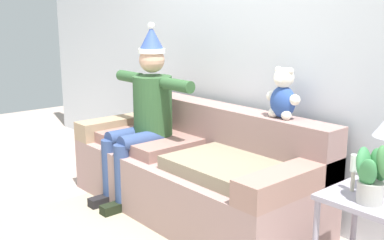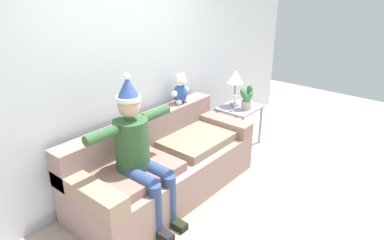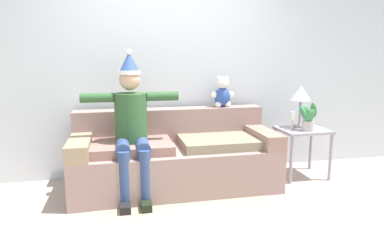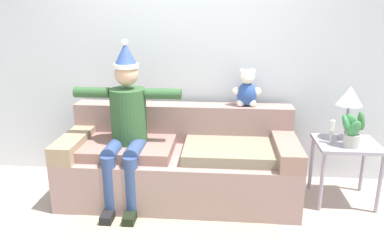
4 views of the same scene
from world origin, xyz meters
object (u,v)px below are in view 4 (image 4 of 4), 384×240
(couch, at_px, (180,162))
(side_table, at_px, (346,152))
(teddy_bear, at_px, (247,89))
(table_lamp, at_px, (350,98))
(potted_plant, at_px, (353,130))
(person_seated, at_px, (126,123))
(candle_tall, at_px, (332,129))

(couch, xyz_separation_m, side_table, (1.59, -0.01, 0.17))
(teddy_bear, bearing_deg, table_lamp, -12.12)
(teddy_bear, height_order, potted_plant, teddy_bear)
(person_seated, bearing_deg, teddy_bear, 21.99)
(person_seated, relative_size, candle_tall, 7.03)
(potted_plant, bearing_deg, side_table, 87.40)
(potted_plant, relative_size, candle_tall, 1.58)
(candle_tall, bearing_deg, side_table, 7.10)
(couch, relative_size, teddy_bear, 5.89)
(potted_plant, bearing_deg, person_seated, -178.59)
(teddy_bear, distance_m, potted_plant, 1.06)
(couch, relative_size, person_seated, 1.45)
(candle_tall, bearing_deg, table_lamp, 36.04)
(teddy_bear, bearing_deg, candle_tall, -22.38)
(teddy_bear, relative_size, potted_plant, 1.10)
(person_seated, distance_m, teddy_bear, 1.24)
(side_table, height_order, table_lamp, table_lamp)
(side_table, bearing_deg, candle_tall, -172.90)
(potted_plant, bearing_deg, table_lamp, 87.91)
(person_seated, distance_m, potted_plant, 2.07)
(person_seated, xyz_separation_m, potted_plant, (2.07, 0.05, -0.03))
(couch, height_order, teddy_bear, teddy_bear)
(potted_plant, height_order, candle_tall, potted_plant)
(couch, bearing_deg, person_seated, -161.06)
(teddy_bear, relative_size, side_table, 0.64)
(table_lamp, distance_m, candle_tall, 0.33)
(side_table, bearing_deg, table_lamp, 88.46)
(table_lamp, bearing_deg, teddy_bear, 167.88)
(teddy_bear, relative_size, table_lamp, 0.74)
(person_seated, bearing_deg, side_table, 4.29)
(couch, bearing_deg, table_lamp, 3.20)
(teddy_bear, bearing_deg, side_table, -17.76)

